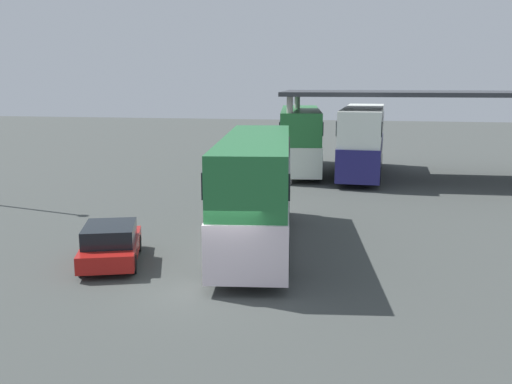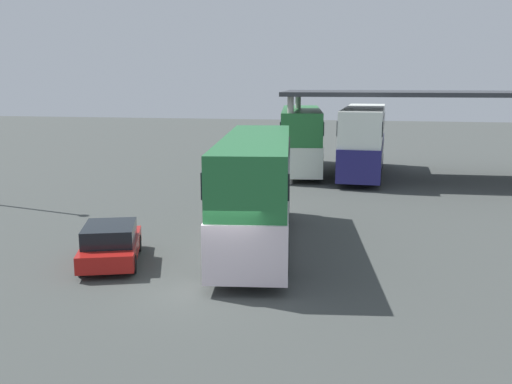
{
  "view_description": "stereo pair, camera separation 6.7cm",
  "coord_description": "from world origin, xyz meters",
  "px_view_note": "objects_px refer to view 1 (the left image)",
  "views": [
    {
      "loc": [
        3.76,
        -15.37,
        6.07
      ],
      "look_at": [
        0.18,
        4.8,
        2.0
      ],
      "focal_mm": 40.27,
      "sensor_mm": 36.0,
      "label": 1
    },
    {
      "loc": [
        3.82,
        -15.36,
        6.07
      ],
      "look_at": [
        0.18,
        4.8,
        2.0
      ],
      "focal_mm": 40.27,
      "sensor_mm": 36.0,
      "label": 2
    }
  ],
  "objects_px": {
    "double_decker_main": "(256,186)",
    "double_decker_mid_row": "(363,138)",
    "parked_hatchback": "(111,244)",
    "double_decker_near_canopy": "(300,137)"
  },
  "relations": [
    {
      "from": "double_decker_main",
      "to": "double_decker_mid_row",
      "type": "bearing_deg",
      "value": -20.11
    },
    {
      "from": "parked_hatchback",
      "to": "double_decker_near_canopy",
      "type": "relative_size",
      "value": 0.39
    },
    {
      "from": "double_decker_main",
      "to": "parked_hatchback",
      "type": "bearing_deg",
      "value": 117.42
    },
    {
      "from": "double_decker_main",
      "to": "parked_hatchback",
      "type": "height_order",
      "value": "double_decker_main"
    },
    {
      "from": "parked_hatchback",
      "to": "double_decker_main",
      "type": "bearing_deg",
      "value": -73.52
    },
    {
      "from": "parked_hatchback",
      "to": "double_decker_mid_row",
      "type": "xyz_separation_m",
      "value": [
        8.27,
        19.49,
        1.68
      ]
    },
    {
      "from": "double_decker_main",
      "to": "double_decker_mid_row",
      "type": "relative_size",
      "value": 1.0
    },
    {
      "from": "double_decker_mid_row",
      "to": "parked_hatchback",
      "type": "bearing_deg",
      "value": 159.89
    },
    {
      "from": "double_decker_main",
      "to": "double_decker_mid_row",
      "type": "height_order",
      "value": "double_decker_mid_row"
    },
    {
      "from": "double_decker_main",
      "to": "double_decker_near_canopy",
      "type": "distance_m",
      "value": 17.35
    }
  ]
}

